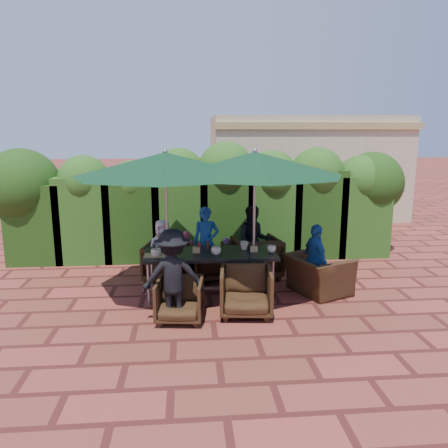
{
  "coord_description": "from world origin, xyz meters",
  "views": [
    {
      "loc": [
        -0.35,
        -7.07,
        2.72
      ],
      "look_at": [
        0.29,
        0.4,
        1.14
      ],
      "focal_mm": 35.0,
      "sensor_mm": 36.0,
      "label": 1
    }
  ],
  "objects": [
    {
      "name": "chair_far_mid",
      "position": [
        0.05,
        0.8,
        0.36
      ],
      "size": [
        0.81,
        0.77,
        0.72
      ],
      "primitive_type": "imported",
      "rotation": [
        0.0,
        0.0,
        3.32
      ],
      "color": "black",
      "rests_on": "ground"
    },
    {
      "name": "pedestrian_b",
      "position": [
        2.41,
        4.53,
        0.8
      ],
      "size": [
        0.84,
        0.6,
        1.59
      ],
      "primitive_type": "imported",
      "rotation": [
        0.0,
        0.0,
        3.33
      ],
      "color": "#CE4960",
      "rests_on": "ground"
    },
    {
      "name": "cup_e",
      "position": [
        1.04,
        -0.13,
        0.81
      ],
      "size": [
        0.15,
        0.15,
        0.12
      ],
      "primitive_type": "imported",
      "color": "beige",
      "rests_on": "dining_table"
    },
    {
      "name": "dining_table",
      "position": [
        0.02,
        -0.04,
        0.67
      ],
      "size": [
        2.2,
        0.9,
        0.75
      ],
      "color": "black",
      "rests_on": "ground"
    },
    {
      "name": "chair_near_right",
      "position": [
        0.52,
        -0.88,
        0.4
      ],
      "size": [
        0.85,
        0.8,
        0.8
      ],
      "primitive_type": "imported",
      "rotation": [
        0.0,
        0.0,
        -0.1
      ],
      "color": "black",
      "rests_on": "ground"
    },
    {
      "name": "pedestrian_c",
      "position": [
        3.56,
        4.4,
        0.87
      ],
      "size": [
        1.19,
        0.75,
        1.73
      ],
      "primitive_type": "imported",
      "rotation": [
        0.0,
        0.0,
        2.91
      ],
      "color": "#999AA1",
      "rests_on": "ground"
    },
    {
      "name": "sauce_bottle",
      "position": [
        -0.01,
        0.05,
        0.83
      ],
      "size": [
        0.04,
        0.04,
        0.17
      ],
      "primitive_type": "cylinder",
      "color": "#4C230C",
      "rests_on": "dining_table"
    },
    {
      "name": "adult_far_right",
      "position": [
        0.9,
        0.92,
        0.68
      ],
      "size": [
        0.68,
        0.44,
        1.37
      ],
      "primitive_type": "imported",
      "rotation": [
        0.0,
        0.0,
        -0.06
      ],
      "color": "black",
      "rests_on": "ground"
    },
    {
      "name": "ground",
      "position": [
        0.0,
        0.0,
        0.0
      ],
      "size": [
        80.0,
        80.0,
        0.0
      ],
      "primitive_type": "plane",
      "color": "#94362D",
      "rests_on": "ground"
    },
    {
      "name": "ketchup_bottle",
      "position": [
        -0.16,
        -0.03,
        0.83
      ],
      "size": [
        0.04,
        0.04,
        0.17
      ],
      "primitive_type": "cylinder",
      "color": "#B20C0A",
      "rests_on": "dining_table"
    },
    {
      "name": "cup_b",
      "position": [
        -0.64,
        0.08,
        0.82
      ],
      "size": [
        0.15,
        0.15,
        0.14
      ],
      "primitive_type": "imported",
      "color": "beige",
      "rests_on": "dining_table"
    },
    {
      "name": "chair_far_left",
      "position": [
        -0.76,
        0.82,
        0.39
      ],
      "size": [
        0.89,
        0.85,
        0.78
      ],
      "primitive_type": "imported",
      "rotation": [
        0.0,
        0.0,
        2.93
      ],
      "color": "black",
      "rests_on": "ground"
    },
    {
      "name": "child_left",
      "position": [
        -0.35,
        1.08,
        0.43
      ],
      "size": [
        0.39,
        0.36,
        0.87
      ],
      "primitive_type": "imported",
      "rotation": [
        0.0,
        0.0,
        0.43
      ],
      "color": "#CE4960",
      "rests_on": "ground"
    },
    {
      "name": "child_right",
      "position": [
        0.39,
        0.99,
        0.37
      ],
      "size": [
        0.29,
        0.24,
        0.74
      ],
      "primitive_type": "imported",
      "rotation": [
        0.0,
        0.0,
        -0.11
      ],
      "color": "#9851B1",
      "rests_on": "ground"
    },
    {
      "name": "adult_near_left",
      "position": [
        -0.57,
        -1.05,
        0.69
      ],
      "size": [
        0.9,
        0.45,
        1.38
      ],
      "primitive_type": "imported",
      "rotation": [
        0.0,
        0.0,
        3.2
      ],
      "color": "black",
      "rests_on": "ground"
    },
    {
      "name": "cup_d",
      "position": [
        0.61,
        0.1,
        0.82
      ],
      "size": [
        0.15,
        0.15,
        0.14
      ],
      "primitive_type": "imported",
      "color": "beige",
      "rests_on": "dining_table"
    },
    {
      "name": "cup_c",
      "position": [
        0.11,
        -0.18,
        0.82
      ],
      "size": [
        0.17,
        0.17,
        0.13
      ],
      "primitive_type": "imported",
      "color": "beige",
      "rests_on": "dining_table"
    },
    {
      "name": "number_block_right",
      "position": [
        0.75,
        -0.07,
        0.8
      ],
      "size": [
        0.12,
        0.06,
        0.1
      ],
      "primitive_type": "cube",
      "color": "tan",
      "rests_on": "dining_table"
    },
    {
      "name": "hedge_wall",
      "position": [
        -0.0,
        2.32,
        1.33
      ],
      "size": [
        9.1,
        1.6,
        2.53
      ],
      "color": "black",
      "rests_on": "ground"
    },
    {
      "name": "umbrella_left",
      "position": [
        -0.68,
        -0.03,
        2.21
      ],
      "size": [
        2.95,
        2.95,
        2.46
      ],
      "color": "gray",
      "rests_on": "ground"
    },
    {
      "name": "adult_far_left",
      "position": [
        -0.81,
        0.82,
        0.57
      ],
      "size": [
        0.63,
        0.46,
        1.15
      ],
      "primitive_type": "imported",
      "rotation": [
        0.0,
        0.0,
        0.23
      ],
      "color": "silver",
      "rests_on": "ground"
    },
    {
      "name": "number_block_left",
      "position": [
        -0.21,
        -0.05,
        0.8
      ],
      "size": [
        0.12,
        0.06,
        0.1
      ],
      "primitive_type": "cube",
      "color": "tan",
      "rests_on": "dining_table"
    },
    {
      "name": "cup_a",
      "position": [
        -0.87,
        -0.2,
        0.81
      ],
      "size": [
        0.16,
        0.16,
        0.13
      ],
      "primitive_type": "imported",
      "color": "beige",
      "rests_on": "dining_table"
    },
    {
      "name": "chair_near_left",
      "position": [
        -0.48,
        -1.01,
        0.34
      ],
      "size": [
        0.73,
        0.7,
        0.69
      ],
      "primitive_type": "imported",
      "rotation": [
        0.0,
        0.0,
        -0.11
      ],
      "color": "black",
      "rests_on": "ground"
    },
    {
      "name": "adult_far_mid",
      "position": [
        -0.0,
        0.91,
        0.68
      ],
      "size": [
        0.52,
        0.44,
        1.36
      ],
      "primitive_type": "imported",
      "rotation": [
        0.0,
        0.0,
        -0.09
      ],
      "color": "#1B4F95",
      "rests_on": "ground"
    },
    {
      "name": "pedestrian_a",
      "position": [
        1.71,
        4.25,
        0.9
      ],
      "size": [
        1.71,
        1.48,
        1.8
      ],
      "primitive_type": "imported",
      "rotation": [
        0.0,
        0.0,
        2.5
      ],
      "color": "#217B24",
      "rests_on": "ground"
    },
    {
      "name": "umbrella_right",
      "position": [
        0.76,
        -0.02,
        2.21
      ],
      "size": [
        2.92,
        2.92,
        2.46
      ],
      "color": "gray",
      "rests_on": "ground"
    },
    {
      "name": "building",
      "position": [
        3.5,
        6.99,
        1.61
      ],
      "size": [
        6.2,
        3.08,
        3.2
      ],
      "color": "beige",
      "rests_on": "ground"
    },
    {
      "name": "adult_end_right",
      "position": [
        1.82,
        -0.06,
        0.6
      ],
      "size": [
        0.49,
        0.76,
        1.2
      ],
      "primitive_type": "imported",
      "rotation": [
        0.0,
        0.0,
        1.78
      ],
      "color": "#1B4F95",
      "rests_on": "ground"
    },
    {
      "name": "chair_end_right",
      "position": [
        1.87,
        -0.08,
        0.43
      ],
      "size": [
        0.98,
        1.16,
        0.87
      ],
      "primitive_type": "imported",
      "rotation": [
        0.0,
        0.0,
        1.97
      ],
      "color": "black",
      "rests_on": "ground"
    },
    {
      "name": "serving_tray",
      "position": [
        -0.88,
        -0.18,
        0.76
      ],
      "size": [
        0.35,
        0.25,
        0.02
      ],
      "primitive_type": "cube",
      "color": "#A98451",
      "rests_on": "dining_table"
    },
    {
      "name": "chair_far_right",
      "position": [
        0.95,
        0.85,
        0.42
      ],
      "size": [
        0.95,
        0.91,
        0.85
      ],
      "primitive_type": "imported",
      "rotation": [
        0.0,
        0.0,
        3.33
      ],
      "color": "black",
      "rests_on": "ground"
    }
  ]
}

